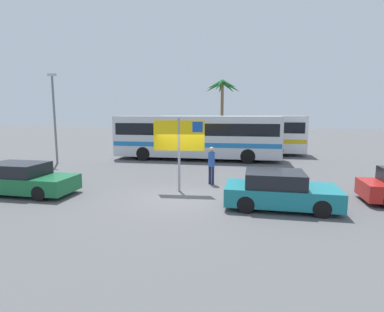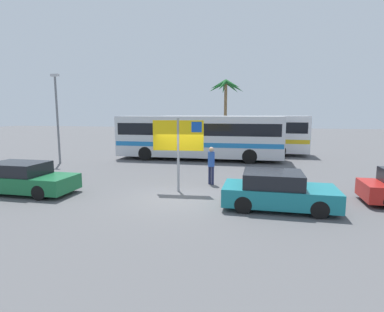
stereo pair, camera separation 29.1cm
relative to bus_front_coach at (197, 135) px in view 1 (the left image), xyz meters
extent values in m
plane|color=#565659|center=(1.07, -10.29, -1.78)|extent=(120.00, 120.00, 0.00)
cube|color=silver|center=(0.00, 0.00, -0.06)|extent=(11.95, 2.64, 2.90)
cube|color=black|center=(0.00, 0.00, 0.49)|extent=(11.47, 2.67, 0.84)
cube|color=#1E70B7|center=(0.00, 0.00, -0.57)|extent=(11.83, 2.67, 0.32)
cylinder|color=black|center=(3.70, 1.19, -1.28)|extent=(1.00, 0.28, 1.00)
cylinder|color=black|center=(3.70, -1.19, -1.28)|extent=(1.00, 0.28, 1.00)
cylinder|color=black|center=(-3.70, 1.19, -1.28)|extent=(1.00, 0.28, 1.00)
cylinder|color=black|center=(-3.70, -1.19, -1.28)|extent=(1.00, 0.28, 1.00)
cube|color=white|center=(2.22, 3.73, -0.06)|extent=(11.95, 2.64, 2.90)
cube|color=black|center=(2.22, 3.73, 0.49)|extent=(11.47, 2.67, 0.84)
cube|color=gold|center=(2.22, 3.73, -0.57)|extent=(11.83, 2.67, 0.32)
cylinder|color=black|center=(5.93, 4.92, -1.28)|extent=(1.00, 0.28, 1.00)
cylinder|color=black|center=(5.93, 2.53, -1.28)|extent=(1.00, 0.28, 1.00)
cylinder|color=black|center=(-1.48, 4.92, -1.28)|extent=(1.00, 0.28, 1.00)
cylinder|color=black|center=(-1.48, 2.53, -1.28)|extent=(1.00, 0.28, 1.00)
cylinder|color=gray|center=(0.76, -9.21, -0.18)|extent=(0.11, 0.11, 3.20)
cube|color=yellow|center=(0.76, -9.21, 0.67)|extent=(2.20, 0.23, 1.30)
cube|color=#1447A8|center=(1.56, -9.15, 1.04)|extent=(0.44, 0.10, 0.44)
cube|color=#196638|center=(-5.62, -10.84, -1.30)|extent=(4.41, 1.83, 0.64)
cube|color=black|center=(-5.88, -10.84, -0.72)|extent=(2.31, 1.65, 0.52)
cylinder|color=black|center=(-4.24, -10.07, -1.48)|extent=(0.60, 0.17, 0.60)
cylinder|color=black|center=(-4.27, -11.67, -1.48)|extent=(0.60, 0.17, 0.60)
cylinder|color=black|center=(-6.96, -10.02, -1.48)|extent=(0.60, 0.17, 0.60)
cube|color=#19757F|center=(4.89, -10.82, -1.30)|extent=(3.99, 1.95, 0.64)
cube|color=black|center=(4.65, -10.82, -0.72)|extent=(2.09, 1.76, 0.52)
cylinder|color=black|center=(6.13, -9.98, -1.48)|extent=(0.60, 0.17, 0.60)
cylinder|color=black|center=(6.10, -11.71, -1.48)|extent=(0.60, 0.17, 0.60)
cylinder|color=black|center=(3.68, -9.93, -1.48)|extent=(0.60, 0.17, 0.60)
cylinder|color=black|center=(3.65, -11.66, -1.48)|extent=(0.60, 0.17, 0.60)
cylinder|color=black|center=(8.82, -8.72, -1.48)|extent=(0.60, 0.17, 0.60)
cylinder|color=#1E2347|center=(2.06, -7.70, -1.34)|extent=(0.13, 0.13, 0.88)
cylinder|color=#1E2347|center=(1.91, -7.60, -1.34)|extent=(0.13, 0.13, 0.88)
cylinder|color=#2851B2|center=(1.99, -7.65, -0.56)|extent=(0.32, 0.32, 0.70)
sphere|color=tan|center=(1.99, -7.65, -0.09)|extent=(0.24, 0.24, 0.24)
cylinder|color=slate|center=(-9.03, -3.52, 1.11)|extent=(0.14, 0.14, 5.78)
cube|color=#B2B2B7|center=(-9.03, -3.52, 4.10)|extent=(0.56, 0.20, 0.16)
cylinder|color=brown|center=(0.87, 11.32, 1.49)|extent=(0.32, 0.32, 6.55)
cone|color=#195623|center=(1.80, 11.49, 4.42)|extent=(2.15, 0.82, 1.47)
cone|color=#195623|center=(1.48, 12.05, 4.42)|extent=(1.68, 1.90, 1.47)
cone|color=#195623|center=(0.62, 12.21, 4.40)|extent=(1.00, 2.13, 1.50)
cone|color=#195623|center=(-0.02, 11.86, 4.64)|extent=(2.12, 1.52, 1.07)
cone|color=#195623|center=(0.04, 10.91, 4.40)|extent=(2.07, 1.32, 1.51)
cone|color=#195623|center=(0.59, 10.40, 4.46)|extent=(1.05, 2.16, 1.41)
cone|color=#195623|center=(1.63, 10.64, 4.59)|extent=(1.92, 1.80, 1.17)
camera|label=1|loc=(3.65, -21.87, 1.62)|focal=28.37mm
camera|label=2|loc=(3.93, -21.81, 1.62)|focal=28.37mm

